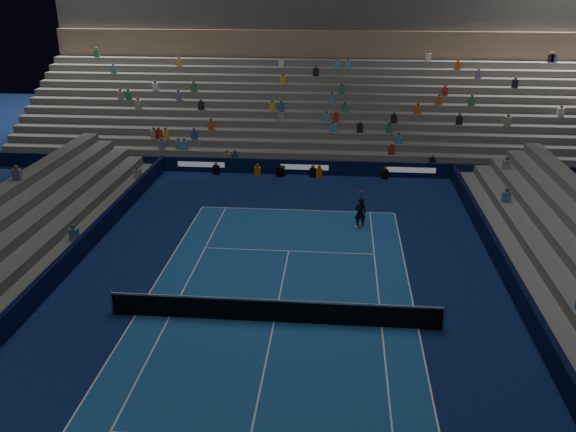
# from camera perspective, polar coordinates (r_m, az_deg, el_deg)

# --- Properties ---
(ground) EXTENTS (90.00, 90.00, 0.00)m
(ground) POSITION_cam_1_polar(r_m,az_deg,el_deg) (23.46, -1.33, -10.04)
(ground) COLOR #0C1B4B
(ground) RESTS_ON ground
(court_surface) EXTENTS (10.97, 23.77, 0.01)m
(court_surface) POSITION_cam_1_polar(r_m,az_deg,el_deg) (23.46, -1.33, -10.03)
(court_surface) COLOR #1A5090
(court_surface) RESTS_ON ground
(sponsor_barrier_far) EXTENTS (44.00, 0.25, 1.00)m
(sponsor_barrier_far) POSITION_cam_1_polar(r_m,az_deg,el_deg) (40.15, 1.60, 4.66)
(sponsor_barrier_far) COLOR black
(sponsor_barrier_far) RESTS_ON ground
(sponsor_barrier_east) EXTENTS (0.25, 37.00, 1.00)m
(sponsor_barrier_east) POSITION_cam_1_polar(r_m,az_deg,el_deg) (24.24, 22.43, -9.37)
(sponsor_barrier_east) COLOR black
(sponsor_barrier_east) RESTS_ON ground
(sponsor_barrier_west) EXTENTS (0.25, 37.00, 1.00)m
(sponsor_barrier_west) POSITION_cam_1_polar(r_m,az_deg,el_deg) (26.02, -23.27, -7.29)
(sponsor_barrier_west) COLOR black
(sponsor_barrier_west) RESTS_ON ground
(grandstand_main) EXTENTS (44.00, 15.20, 11.20)m
(grandstand_main) POSITION_cam_1_polar(r_m,az_deg,el_deg) (48.57, 2.35, 11.19)
(grandstand_main) COLOR #62625D
(grandstand_main) RESTS_ON ground
(tennis_net) EXTENTS (12.90, 0.10, 1.10)m
(tennis_net) POSITION_cam_1_polar(r_m,az_deg,el_deg) (23.20, -1.34, -8.98)
(tennis_net) COLOR #B2B2B7
(tennis_net) RESTS_ON ground
(tennis_player) EXTENTS (0.65, 0.47, 1.67)m
(tennis_player) POSITION_cam_1_polar(r_m,az_deg,el_deg) (31.65, 6.89, 0.30)
(tennis_player) COLOR black
(tennis_player) RESTS_ON ground
(broadcast_camera) EXTENTS (0.55, 0.97, 0.63)m
(broadcast_camera) POSITION_cam_1_polar(r_m,az_deg,el_deg) (39.88, -0.70, 4.29)
(broadcast_camera) COLOR black
(broadcast_camera) RESTS_ON ground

